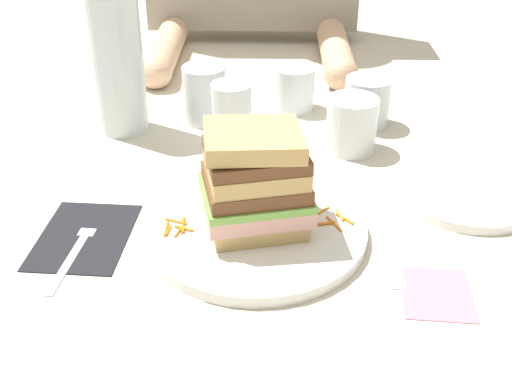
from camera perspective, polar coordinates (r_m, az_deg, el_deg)
The scene contains 26 objects.
ground_plane at distance 0.79m, azimuth -1.07°, elevation -3.79°, with size 3.00×3.00×0.00m, color beige.
main_plate at distance 0.77m, azimuth -0.05°, elevation -4.19°, with size 0.27×0.27×0.01m, color white.
sandwich at distance 0.73m, azimuth -0.09°, elevation 0.20°, with size 0.14×0.13×0.13m.
carrot_shred_0 at distance 0.76m, azimuth -6.62°, elevation -3.83°, with size 0.00×0.00×0.03m, color orange.
carrot_shred_1 at distance 0.77m, azimuth -7.29°, elevation -3.46°, with size 0.00×0.00×0.03m, color orange.
carrot_shred_2 at distance 0.76m, azimuth -6.87°, elevation -4.19°, with size 0.00×0.00×0.03m, color orange.
carrot_shred_3 at distance 0.76m, azimuth -8.14°, elevation -4.10°, with size 0.00×0.00×0.03m, color orange.
carrot_shred_4 at distance 0.76m, azimuth -7.95°, elevation -4.28°, with size 0.00×0.00×0.02m, color orange.
carrot_shred_5 at distance 0.76m, azimuth -6.55°, elevation -4.09°, with size 0.00×0.00×0.02m, color orange.
carrot_shred_6 at distance 0.78m, azimuth 8.06°, elevation -3.22°, with size 0.00×0.00×0.03m, color orange.
carrot_shred_7 at distance 0.79m, azimuth 5.90°, elevation -2.62°, with size 0.00×0.00×0.03m, color orange.
carrot_shred_8 at distance 0.78m, azimuth 7.61°, elevation -2.87°, with size 0.00×0.00×0.02m, color orange.
carrot_shred_9 at distance 0.78m, azimuth 4.87°, elevation -2.79°, with size 0.00×0.00×0.03m, color orange.
carrot_shred_10 at distance 0.77m, azimuth 7.10°, elevation -3.68°, with size 0.00×0.00×0.03m, color orange.
carrot_shred_11 at distance 0.76m, azimuth 6.00°, elevation -3.70°, with size 0.00×0.00×0.03m, color orange.
napkin_dark at distance 0.79m, azimuth -15.29°, elevation -4.65°, with size 0.11×0.15×0.00m, color black.
fork at distance 0.77m, azimuth -15.90°, elevation -5.40°, with size 0.03×0.17×0.00m.
knife at distance 0.78m, azimuth 12.14°, elevation -4.93°, with size 0.03×0.20×0.00m.
juice_glass at distance 0.96m, azimuth 8.64°, elevation 5.07°, with size 0.08×0.08×0.08m.
water_bottle at distance 1.00m, azimuth -12.58°, elevation 11.61°, with size 0.08×0.08×0.29m.
empty_tumbler_0 at distance 1.04m, azimuth -4.67°, elevation 8.02°, with size 0.07×0.07×0.09m, color silver.
empty_tumbler_1 at distance 1.09m, azimuth 3.46°, elevation 8.57°, with size 0.07×0.07×0.07m, color silver.
empty_tumbler_2 at distance 1.04m, azimuth 10.03°, elevation 7.26°, with size 0.07×0.07×0.08m, color silver.
empty_tumbler_3 at distance 0.96m, azimuth -2.22°, elevation 6.24°, with size 0.06×0.06×0.10m, color silver.
side_plate at distance 0.89m, azimuth 18.55°, elevation -0.72°, with size 0.19×0.19×0.01m, color white.
napkin_pink at distance 0.71m, azimuth 16.05°, elevation -9.60°, with size 0.07×0.09×0.00m, color pink.
Camera 1 is at (0.03, -0.65, 0.45)m, focal length 44.10 mm.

